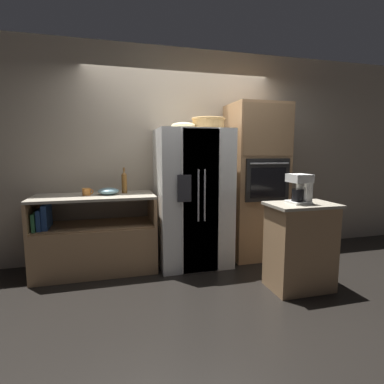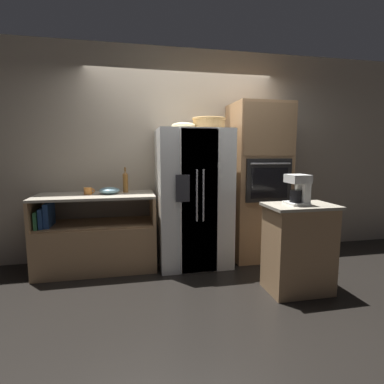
{
  "view_description": "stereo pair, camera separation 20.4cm",
  "coord_description": "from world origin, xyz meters",
  "views": [
    {
      "loc": [
        -0.92,
        -3.56,
        1.44
      ],
      "look_at": [
        0.03,
        -0.01,
        0.94
      ],
      "focal_mm": 28.0,
      "sensor_mm": 36.0,
      "label": 1
    },
    {
      "loc": [
        -0.72,
        -3.61,
        1.44
      ],
      "look_at": [
        0.03,
        -0.01,
        0.94
      ],
      "focal_mm": 28.0,
      "sensor_mm": 36.0,
      "label": 2
    }
  ],
  "objects": [
    {
      "name": "wicker_basket",
      "position": [
        0.26,
        0.05,
        1.79
      ],
      "size": [
        0.42,
        0.42,
        0.14
      ],
      "color": "tan",
      "rests_on": "refrigerator"
    },
    {
      "name": "coffee_maker",
      "position": [
        0.94,
        -0.92,
        1.08
      ],
      "size": [
        0.19,
        0.22,
        0.3
      ],
      "color": "white",
      "rests_on": "island_counter"
    },
    {
      "name": "mixing_bowl",
      "position": [
        -0.97,
        0.16,
        0.97
      ],
      "size": [
        0.25,
        0.25,
        0.08
      ],
      "color": "#668C99",
      "rests_on": "counter_left"
    },
    {
      "name": "wall_oven",
      "position": [
        0.96,
        0.14,
        1.03
      ],
      "size": [
        0.72,
        0.71,
        2.06
      ],
      "color": "#A87F56",
      "rests_on": "ground_plane"
    },
    {
      "name": "mug",
      "position": [
        -1.22,
        0.16,
        0.97
      ],
      "size": [
        0.13,
        0.1,
        0.08
      ],
      "color": "orange",
      "rests_on": "counter_left"
    },
    {
      "name": "island_counter",
      "position": [
        0.96,
        -0.93,
        0.46
      ],
      "size": [
        0.69,
        0.46,
        0.91
      ],
      "color": "#A87F56",
      "rests_on": "ground_plane"
    },
    {
      "name": "bottle_tall",
      "position": [
        -0.78,
        0.26,
        1.06
      ],
      "size": [
        0.07,
        0.07,
        0.32
      ],
      "color": "brown",
      "rests_on": "counter_left"
    },
    {
      "name": "refrigerator",
      "position": [
        0.06,
        0.08,
        0.86
      ],
      "size": [
        0.89,
        0.8,
        1.72
      ],
      "color": "white",
      "rests_on": "ground_plane"
    },
    {
      "name": "counter_left",
      "position": [
        -1.15,
        0.14,
        0.34
      ],
      "size": [
        1.4,
        0.66,
        0.93
      ],
      "color": "#A87F56",
      "rests_on": "ground_plane"
    },
    {
      "name": "wall_back",
      "position": [
        0.0,
        0.5,
        1.4
      ],
      "size": [
        12.0,
        0.06,
        2.8
      ],
      "color": "tan",
      "rests_on": "ground_plane"
    },
    {
      "name": "ground_plane",
      "position": [
        0.0,
        0.0,
        0.0
      ],
      "size": [
        20.0,
        20.0,
        0.0
      ],
      "primitive_type": "plane",
      "color": "black"
    },
    {
      "name": "fruit_bowl",
      "position": [
        -0.06,
        0.07,
        1.76
      ],
      "size": [
        0.3,
        0.3,
        0.08
      ],
      "color": "beige",
      "rests_on": "refrigerator"
    }
  ]
}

